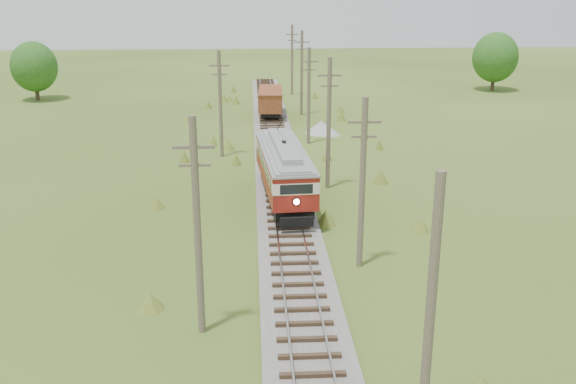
{
  "coord_description": "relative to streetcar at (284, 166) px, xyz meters",
  "views": [
    {
      "loc": [
        -2.02,
        -11.43,
        13.66
      ],
      "look_at": [
        0.0,
        23.47,
        2.21
      ],
      "focal_mm": 40.0,
      "sensor_mm": 36.0,
      "label": 1
    }
  ],
  "objects": [
    {
      "name": "utility_pole_l_a",
      "position": [
        -4.2,
        -15.84,
        2.13
      ],
      "size": [
        1.6,
        0.3,
        9.0
      ],
      "color": "brown",
      "rests_on": "ground"
    },
    {
      "name": "tree_mid_a",
      "position": [
        -28.0,
        40.16,
        1.53
      ],
      "size": [
        5.46,
        5.46,
        7.03
      ],
      "color": "#38281C",
      "rests_on": "ground"
    },
    {
      "name": "utility_pole_r_2",
      "position": [
        3.3,
        -9.84,
        1.93
      ],
      "size": [
        1.6,
        0.3,
        8.6
      ],
      "color": "brown",
      "rests_on": "ground"
    },
    {
      "name": "tree_mid_b",
      "position": [
        30.0,
        44.16,
        1.84
      ],
      "size": [
        5.88,
        5.88,
        7.57
      ],
      "color": "#38281C",
      "rests_on": "ground"
    },
    {
      "name": "utility_pole_r_6",
      "position": [
        3.2,
        42.16,
        1.98
      ],
      "size": [
        1.6,
        0.3,
        8.7
      ],
      "color": "brown",
      "rests_on": "ground"
    },
    {
      "name": "utility_pole_r_5",
      "position": [
        3.4,
        29.16,
        2.08
      ],
      "size": [
        1.6,
        0.3,
        8.9
      ],
      "color": "brown",
      "rests_on": "ground"
    },
    {
      "name": "utility_pole_r_3",
      "position": [
        3.2,
        3.16,
        2.13
      ],
      "size": [
        1.6,
        0.3,
        9.0
      ],
      "color": "brown",
      "rests_on": "ground"
    },
    {
      "name": "utility_pole_l_b",
      "position": [
        -4.5,
        12.16,
        1.93
      ],
      "size": [
        1.6,
        0.3,
        8.6
      ],
      "color": "brown",
      "rests_on": "ground"
    },
    {
      "name": "gondola",
      "position": [
        -0.0,
        27.68,
        -0.61
      ],
      "size": [
        2.67,
        7.46,
        2.45
      ],
      "rotation": [
        0.0,
        0.0,
        -0.04
      ],
      "color": "black",
      "rests_on": "ground"
    },
    {
      "name": "gravel_pile",
      "position": [
        4.74,
        20.08,
        -1.94
      ],
      "size": [
        3.24,
        3.43,
        1.18
      ],
      "color": "gray",
      "rests_on": "ground"
    },
    {
      "name": "utility_pole_r_1",
      "position": [
        3.1,
        -22.84,
        1.91
      ],
      "size": [
        0.3,
        0.3,
        8.8
      ],
      "color": "brown",
      "rests_on": "ground"
    },
    {
      "name": "railbed_main",
      "position": [
        -0.0,
        6.16,
        -2.3
      ],
      "size": [
        3.6,
        96.0,
        0.57
      ],
      "color": "#605B54",
      "rests_on": "ground"
    },
    {
      "name": "streetcar",
      "position": [
        0.0,
        0.0,
        0.0
      ],
      "size": [
        3.48,
        11.67,
        5.29
      ],
      "rotation": [
        0.0,
        0.0,
        0.07
      ],
      "color": "black",
      "rests_on": "ground"
    },
    {
      "name": "utility_pole_r_4",
      "position": [
        3.0,
        16.16,
        1.83
      ],
      "size": [
        1.6,
        0.3,
        8.4
      ],
      "color": "brown",
      "rests_on": "ground"
    }
  ]
}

